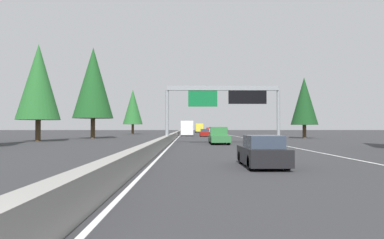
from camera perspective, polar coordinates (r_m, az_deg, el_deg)
name	(u,v)px	position (r m, az deg, el deg)	size (l,w,h in m)	color
ground_plane	(176,138)	(61.91, -2.47, -2.87)	(320.00, 320.00, 0.00)	#2D2D30
median_barrier	(178,133)	(81.89, -2.21, -2.14)	(180.00, 0.56, 0.90)	gray
shoulder_stripe_right	(237,136)	(72.49, 6.95, -2.61)	(160.00, 0.16, 0.01)	silver
shoulder_stripe_median	(179,136)	(71.89, -2.00, -2.63)	(160.00, 0.16, 0.01)	silver
sign_gantry_overhead	(224,98)	(40.95, 5.02, 3.38)	(0.50, 12.68, 6.40)	gray
sedan_mid_right	(262,152)	(17.61, 10.82, -4.97)	(4.40, 1.80, 1.47)	black
pickup_far_center	(219,136)	(40.55, 4.14, -2.49)	(5.60, 2.00, 1.86)	#2D6B38
sedan_distant_a	(205,133)	(71.30, 1.97, -2.10)	(4.40, 1.80, 1.47)	maroon
minivan_distant_b	(210,130)	(124.84, 2.73, -1.57)	(5.00, 1.95, 1.69)	red
box_truck_far_left	(199,128)	(119.57, 1.11, -1.27)	(8.50, 2.40, 2.95)	gold
bus_far_right	(187,128)	(79.44, -0.76, -1.26)	(11.50, 2.55, 3.10)	white
conifer_right_mid	(304,101)	(63.86, 16.94, 2.72)	(4.43, 4.43, 10.07)	#4C3823
conifer_left_near	(38,82)	(52.00, -22.63, 5.36)	(5.56, 5.56, 12.63)	#4C3823
conifer_left_mid	(93,83)	(62.83, -15.02, 5.47)	(6.56, 6.56, 14.90)	#4C3823
conifer_left_far	(133,107)	(96.25, -9.13, 1.92)	(5.06, 5.06, 11.51)	#4C3823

